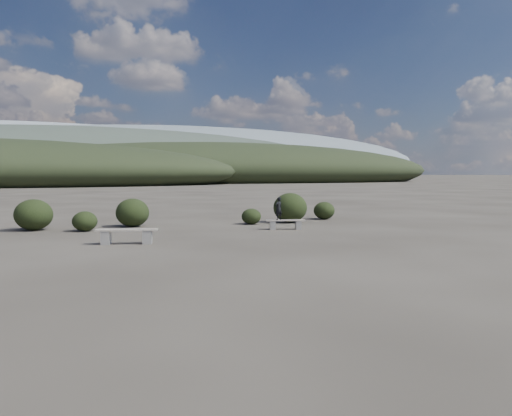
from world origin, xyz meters
name	(u,v)px	position (x,y,z in m)	size (l,w,h in m)	color
ground	(282,256)	(0.00, 0.00, 0.00)	(1200.00, 1200.00, 0.00)	#302B25
bench_left	(127,235)	(-3.68, 4.05, 0.30)	(2.01, 0.95, 0.49)	gray
bench_right	(285,224)	(2.90, 6.00, 0.24)	(1.61, 0.80, 0.40)	gray
seated_person	(279,208)	(2.63, 6.08, 0.86)	(0.34, 0.22, 0.94)	black
shrub_a	(85,221)	(-4.77, 8.34, 0.40)	(0.97, 0.97, 0.79)	black
shrub_b	(132,213)	(-2.77, 9.39, 0.61)	(1.42, 1.42, 1.21)	black
shrub_c	(251,216)	(2.35, 8.48, 0.35)	(0.89, 0.89, 0.71)	black
shrub_d	(290,208)	(4.35, 8.61, 0.69)	(1.58, 1.58, 1.38)	black
shrub_e	(324,211)	(6.61, 9.42, 0.44)	(1.05, 1.05, 0.87)	black
shrub_f	(34,215)	(-6.66, 9.45, 0.63)	(1.49, 1.49, 1.26)	black
mountain_ridges	(56,160)	(-7.48, 339.06, 10.84)	(500.00, 400.00, 56.00)	black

